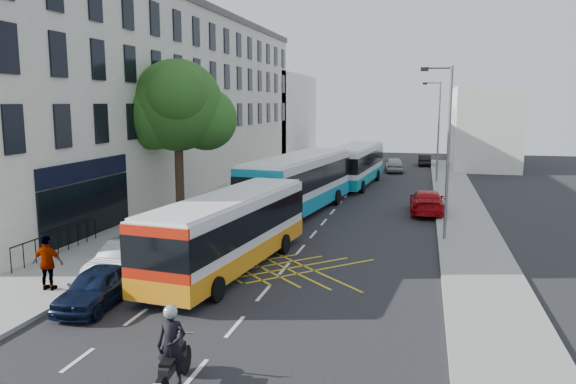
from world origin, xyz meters
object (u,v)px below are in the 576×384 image
Objects in this scene: parked_car_silver at (125,259)px; motorbike at (172,350)px; bus_near at (230,230)px; pedestrian_far at (48,263)px; distant_car_silver at (394,164)px; parked_car_blue at (96,287)px; red_hatchback at (427,202)px; distant_car_grey at (363,164)px; lamp_near at (446,144)px; bus_mid at (299,183)px; street_tree at (177,106)px; distant_car_dark at (424,160)px; bus_far at (355,164)px; lamp_far at (437,126)px.

motorbike is at bearing -55.74° from parked_car_silver.
bus_near is 5.69× the size of pedestrian_far.
distant_car_silver reaches higher than parked_car_silver.
red_hatchback reaches higher than parked_car_blue.
red_hatchback is at bearing 56.45° from parked_car_blue.
lamp_near is at bearing -74.21° from distant_car_grey.
bus_mid reaches higher than motorbike.
street_tree reaches higher than lamp_near.
distant_car_silver is 6.92m from distant_car_dark.
parked_car_silver is (-5.43, 7.46, -0.29)m from motorbike.
bus_near reaches higher than distant_car_silver.
parked_car_blue is at bearing 131.05° from motorbike.
distant_car_dark is at bearing 77.69° from motorbike.
lamp_near is 17.43m from motorbike.
distant_car_dark is 45.68m from pedestrian_far.
street_tree is at bearing -88.37° from pedestrian_far.
motorbike reaches higher than parked_car_silver.
parked_car_blue is (3.61, -14.37, -5.66)m from street_tree.
street_tree reaches higher than bus_far.
street_tree is 3.82× the size of motorbike.
pedestrian_far is (-12.42, -43.96, 0.51)m from distant_car_dark.
distant_car_dark is (2.78, 6.33, -0.13)m from distant_car_silver.
street_tree reaches higher than parked_car_silver.
bus_far is 33.21m from motorbike.
red_hatchback is at bearing -71.83° from distant_car_grey.
distant_car_dark is (-0.90, 13.18, -4.03)m from lamp_far.
lamp_far is 2.17× the size of parked_car_blue.
bus_near reaches higher than pedestrian_far.
street_tree is at bearing -153.27° from bus_mid.
lamp_far is 13.75m from red_hatchback.
red_hatchback is at bearing 52.05° from parked_car_silver.
bus_far is at bearing -157.18° from lamp_far.
parked_car_blue is at bearing -92.48° from bus_mid.
distant_car_silver is (2.54, 9.46, -0.96)m from bus_far.
bus_far reaches higher than bus_near.
bus_far is at bearing 69.65° from distant_car_silver.
lamp_far reaches higher than parked_car_blue.
distant_car_grey is (8.04, 24.98, -5.70)m from street_tree.
bus_near is 11.78m from bus_mid.
red_hatchback is at bearing 95.81° from lamp_near.
bus_mid is at bearing -118.78° from lamp_far.
lamp_far is at bearing 27.43° from bus_far.
street_tree reaches higher than distant_car_grey.
distant_car_grey is (4.43, 39.35, -0.03)m from parked_car_blue.
distant_car_silver is (-3.67, 26.85, -3.91)m from lamp_near.
street_tree is at bearing 100.24° from parked_car_blue.
lamp_far is 3.47× the size of motorbike.
parked_car_blue is at bearing -78.85° from parked_car_silver.
red_hatchback is at bearing -129.77° from pedestrian_far.
bus_near is 2.22× the size of red_hatchback.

